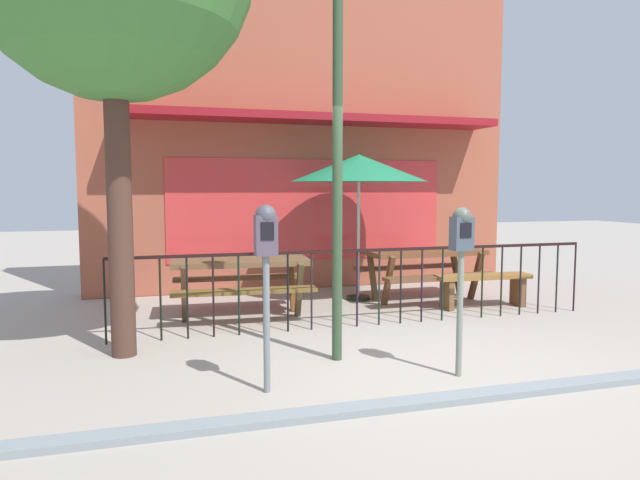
# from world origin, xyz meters

# --- Properties ---
(ground) EXTENTS (40.00, 40.00, 0.00)m
(ground) POSITION_xyz_m (0.00, 0.00, 0.00)
(ground) COLOR #A59B90
(pub_storefront) EXTENTS (7.32, 1.29, 5.61)m
(pub_storefront) POSITION_xyz_m (0.00, 4.76, 2.79)
(pub_storefront) COLOR brown
(pub_storefront) RESTS_ON ground
(patio_fence_front) EXTENTS (6.18, 0.04, 0.97)m
(patio_fence_front) POSITION_xyz_m (-0.00, 1.75, 0.66)
(patio_fence_front) COLOR black
(patio_fence_front) RESTS_ON ground
(picnic_table_left) EXTENTS (1.87, 1.46, 0.79)m
(picnic_table_left) POSITION_xyz_m (-1.45, 2.70, 0.61)
(picnic_table_left) COLOR brown
(picnic_table_left) RESTS_ON ground
(picnic_table_right) EXTENTS (1.85, 1.43, 0.79)m
(picnic_table_right) POSITION_xyz_m (1.41, 3.04, 0.61)
(picnic_table_right) COLOR brown
(picnic_table_right) RESTS_ON ground
(patio_umbrella) EXTENTS (2.08, 2.08, 2.22)m
(patio_umbrella) POSITION_xyz_m (0.45, 3.36, 2.01)
(patio_umbrella) COLOR black
(patio_umbrella) RESTS_ON ground
(patio_bench) EXTENTS (1.42, 0.40, 0.48)m
(patio_bench) POSITION_xyz_m (1.98, 2.31, 0.35)
(patio_bench) COLOR olive
(patio_bench) RESTS_ON ground
(parking_meter_near) EXTENTS (0.18, 0.17, 1.55)m
(parking_meter_near) POSITION_xyz_m (0.12, -0.26, 1.19)
(parking_meter_near) COLOR gray
(parking_meter_near) RESTS_ON ground
(parking_meter_far) EXTENTS (0.18, 0.17, 1.58)m
(parking_meter_far) POSITION_xyz_m (-1.65, -0.18, 1.22)
(parking_meter_far) COLOR slate
(parking_meter_far) RESTS_ON ground
(street_lamp) EXTENTS (0.28, 0.28, 3.82)m
(street_lamp) POSITION_xyz_m (-0.80, 0.52, 2.50)
(street_lamp) COLOR #31482D
(street_lamp) RESTS_ON ground
(curb_edge) EXTENTS (10.25, 0.20, 0.11)m
(curb_edge) POSITION_xyz_m (0.00, -0.81, 0.00)
(curb_edge) COLOR gray
(curb_edge) RESTS_ON ground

